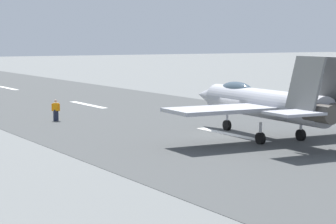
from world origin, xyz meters
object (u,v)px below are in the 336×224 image
object	(u,v)px
marker_cone_far	(227,101)
marker_cone_mid	(326,114)
fighter_jet	(265,103)
crew_person	(56,110)

from	to	relation	value
marker_cone_far	marker_cone_mid	bearing A→B (deg)	180.00
marker_cone_mid	marker_cone_far	bearing A→B (deg)	0.00
fighter_jet	crew_person	size ratio (longest dim) A/B	9.43
marker_cone_mid	fighter_jet	bearing A→B (deg)	119.85
crew_person	marker_cone_far	world-z (taller)	crew_person
fighter_jet	marker_cone_far	size ratio (longest dim) A/B	29.86
fighter_jet	marker_cone_far	world-z (taller)	fighter_jet
fighter_jet	marker_cone_mid	xyz separation A→B (m)	(6.97, -12.14, -2.15)
marker_cone_mid	marker_cone_far	distance (m)	14.45
fighter_jet	crew_person	xyz separation A→B (m)	(16.33, 8.38, -1.56)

